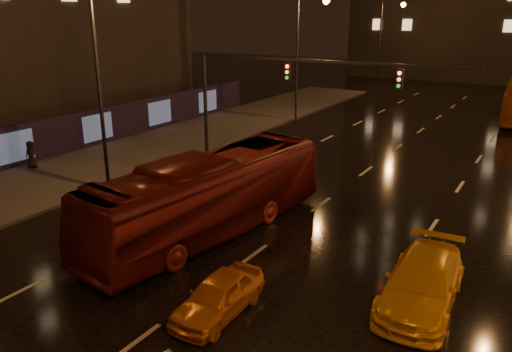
% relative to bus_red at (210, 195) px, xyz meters
% --- Properties ---
extents(ground, '(140.00, 140.00, 0.00)m').
position_rel_bus_red_xyz_m(ground, '(2.48, 9.18, -1.61)').
color(ground, black).
rests_on(ground, ground).
extents(sidewalk_left, '(7.00, 70.00, 0.15)m').
position_rel_bus_red_xyz_m(sidewalk_left, '(-11.02, 4.18, -1.54)').
color(sidewalk_left, '#38332D').
rests_on(sidewalk_left, ground).
extents(hoarding_left, '(0.30, 46.00, 2.50)m').
position_rel_bus_red_xyz_m(hoarding_left, '(-14.72, 1.18, -0.36)').
color(hoarding_left, black).
rests_on(hoarding_left, ground).
extents(traffic_signal, '(15.31, 0.32, 6.20)m').
position_rel_bus_red_xyz_m(traffic_signal, '(-2.58, 9.18, 3.12)').
color(traffic_signal, black).
rests_on(traffic_signal, ground).
extents(bus_red, '(4.11, 11.81, 3.22)m').
position_rel_bus_red_xyz_m(bus_red, '(0.00, 0.00, 0.00)').
color(bus_red, '#57110C').
rests_on(bus_red, ground).
extents(taxi_near, '(1.49, 3.54, 1.20)m').
position_rel_bus_red_xyz_m(taxi_near, '(3.61, -4.49, -1.01)').
color(taxi_near, '#CB6713').
rests_on(taxi_near, ground).
extents(taxi_far, '(2.29, 5.09, 1.45)m').
position_rel_bus_red_xyz_m(taxi_far, '(8.51, -0.82, -0.89)').
color(taxi_far, orange).
rests_on(taxi_far, ground).
extents(pedestrian_c, '(0.52, 0.78, 1.56)m').
position_rel_bus_red_xyz_m(pedestrian_c, '(-13.52, 1.49, -0.68)').
color(pedestrian_c, black).
rests_on(pedestrian_c, sidewalk_left).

